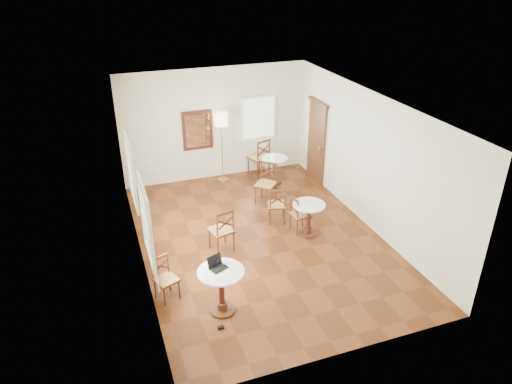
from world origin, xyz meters
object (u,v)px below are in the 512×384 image
chair_mid_b (299,214)px  laptop (217,265)px  chair_near_a (222,230)px  chair_back_b (266,183)px  power_adapter (221,327)px  navy_mug (217,263)px  cafe_table_back (274,167)px  cafe_table_near (221,287)px  chair_mid_a (277,205)px  cafe_table_mid (308,216)px  chair_back_a (259,157)px  floor_lamp (221,124)px  chair_near_b (165,279)px  water_glass (224,263)px  mouse (221,270)px

chair_mid_b → laptop: laptop is taller
chair_near_a → chair_mid_b: bearing=172.7°
chair_back_b → power_adapter: 4.58m
chair_back_b → power_adapter: size_ratio=9.52×
navy_mug → cafe_table_back: bearing=57.2°
cafe_table_near → chair_mid_a: 3.23m
cafe_table_mid → chair_back_a: size_ratio=0.69×
chair_back_a → laptop: (-2.57, -4.94, 0.34)m
chair_mid_b → cafe_table_mid: bearing=-150.2°
cafe_table_mid → chair_near_a: size_ratio=0.76×
chair_mid_b → cafe_table_back: bearing=-13.8°
floor_lamp → power_adapter: 5.95m
chair_near_b → navy_mug: (0.81, -0.50, 0.47)m
cafe_table_near → chair_mid_b: 3.06m
floor_lamp → power_adapter: floor_lamp is taller
chair_mid_a → water_glass: 3.09m
chair_back_b → navy_mug: 4.00m
mouse → water_glass: (0.10, 0.14, 0.03)m
chair_mid_a → mouse: 3.26m
floor_lamp → laptop: (-1.52, -4.96, -0.73)m
cafe_table_near → chair_mid_a: chair_mid_a is taller
chair_near_a → chair_back_b: (1.63, 1.72, 0.02)m
cafe_table_near → laptop: laptop is taller
mouse → power_adapter: (-0.14, -0.41, -0.83)m
chair_back_a → cafe_table_back: bearing=89.2°
cafe_table_back → chair_near_b: chair_near_b is taller
chair_mid_a → laptop: bearing=66.7°
chair_mid_b → navy_mug: navy_mug is taller
chair_near_a → power_adapter: bearing=60.4°
cafe_table_near → chair_mid_b: chair_mid_b is taller
chair_mid_a → laptop: (-2.06, -2.39, 0.45)m
chair_mid_a → cafe_table_mid: bearing=138.3°
laptop → chair_near_a: bearing=48.4°
chair_back_a → cafe_table_mid: bearing=68.6°
chair_mid_b → chair_back_a: (0.20, 3.09, 0.12)m
chair_back_a → cafe_table_near: bearing=43.2°
chair_near_a → laptop: (-0.55, -1.67, 0.40)m
chair_back_a → floor_lamp: (-1.05, 0.02, 1.07)m
water_glass → chair_back_a: bearing=63.7°
cafe_table_near → chair_back_a: bearing=63.4°
chair_mid_a → cafe_table_near: bearing=68.6°
chair_near_a → chair_back_b: size_ratio=0.97×
cafe_table_near → chair_back_b: bearing=58.6°
chair_back_b → floor_lamp: floor_lamp is taller
cafe_table_back → chair_near_a: (-2.22, -2.67, 0.03)m
chair_mid_a → water_glass: water_glass is taller
cafe_table_near → chair_back_a: size_ratio=0.77×
chair_back_a → chair_mid_b: bearing=66.1°
chair_mid_b → floor_lamp: bearing=10.8°
power_adapter → chair_near_b: bearing=122.2°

